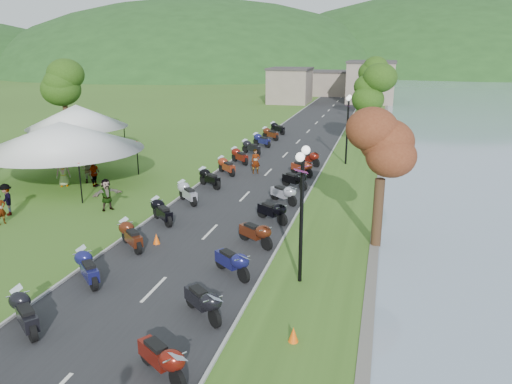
% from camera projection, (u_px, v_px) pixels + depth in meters
% --- Properties ---
extents(road, '(7.00, 120.00, 0.02)m').
position_uv_depth(road, '(285.00, 155.00, 40.34)').
color(road, '#272729').
rests_on(road, ground).
extents(hills_backdrop, '(360.00, 120.00, 76.00)m').
position_uv_depth(hills_backdrop, '(369.00, 69.00, 188.86)').
color(hills_backdrop, '#285621').
rests_on(hills_backdrop, ground).
extents(far_building, '(18.00, 16.00, 5.00)m').
position_uv_depth(far_building, '(328.00, 84.00, 81.90)').
color(far_building, gray).
rests_on(far_building, ground).
extents(moto_row_left, '(2.60, 52.97, 1.10)m').
position_uv_depth(moto_row_left, '(177.00, 202.00, 26.30)').
color(moto_row_left, '#331411').
rests_on(moto_row_left, ground).
extents(moto_row_right, '(2.60, 37.24, 1.10)m').
position_uv_depth(moto_row_right, '(245.00, 247.00, 20.52)').
color(moto_row_right, '#331411').
rests_on(moto_row_right, ground).
extents(vendor_tent_main, '(6.69, 6.69, 4.00)m').
position_uv_depth(vendor_tent_main, '(63.00, 153.00, 31.39)').
color(vendor_tent_main, white).
rests_on(vendor_tent_main, ground).
extents(vendor_tent_side, '(5.29, 5.29, 4.00)m').
position_uv_depth(vendor_tent_side, '(78.00, 130.00, 40.23)').
color(vendor_tent_side, white).
rests_on(vendor_tent_side, ground).
extents(tree_lakeside, '(2.49, 2.49, 6.93)m').
position_uv_depth(tree_lakeside, '(381.00, 169.00, 21.13)').
color(tree_lakeside, '#315A16').
rests_on(tree_lakeside, ground).
extents(pedestrian_a, '(0.60, 0.67, 1.52)m').
position_uv_depth(pedestrian_a, '(2.00, 224.00, 24.73)').
color(pedestrian_a, slate).
rests_on(pedestrian_a, ground).
extents(pedestrian_b, '(0.96, 0.68, 1.78)m').
position_uv_depth(pedestrian_b, '(89.00, 183.00, 32.22)').
color(pedestrian_b, slate).
rests_on(pedestrian_b, ground).
extents(pedestrian_c, '(1.14, 1.03, 1.69)m').
position_uv_depth(pedestrian_c, '(9.00, 215.00, 26.05)').
color(pedestrian_c, slate).
rests_on(pedestrian_c, ground).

